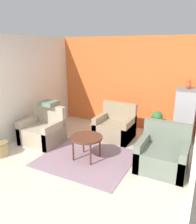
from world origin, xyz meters
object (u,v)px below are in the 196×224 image
coffee_table (87,139)px  armchair_right (163,155)px  parrot (189,84)px  armchair_left (43,131)px  potted_plant (157,123)px  armchair_middle (115,127)px  birdcage (185,116)px

coffee_table → armchair_right: (1.43, 0.32, -0.16)m
parrot → armchair_left: bearing=-152.6°
armchair_right → potted_plant: (-0.46, 1.52, 0.08)m
armchair_middle → potted_plant: size_ratio=1.34×
armchair_left → potted_plant: bearing=35.0°
armchair_right → armchair_middle: size_ratio=1.00×
coffee_table → armchair_right: size_ratio=0.73×
armchair_left → parrot: 3.49m
coffee_table → birdcage: birdcage is taller
parrot → potted_plant: size_ratio=0.36×
coffee_table → armchair_left: 1.35m
armchair_middle → birdcage: size_ratio=0.67×
armchair_right → birdcage: bearing=82.8°
birdcage → parrot: 0.76m
coffee_table → potted_plant: potted_plant is taller
potted_plant → coffee_table: bearing=-117.9°
birdcage → armchair_left: bearing=-152.6°
armchair_middle → birdcage: (1.52, 0.50, 0.37)m
armchair_left → parrot: bearing=27.4°
coffee_table → armchair_left: armchair_left is taller
coffee_table → birdcage: 2.38m
coffee_table → birdcage: (1.61, 1.75, 0.21)m
coffee_table → armchair_right: 1.47m
armchair_middle → birdcage: bearing=18.1°
armchair_middle → parrot: (1.52, 0.50, 1.12)m
birdcage → armchair_right: bearing=-97.2°
armchair_middle → parrot: 1.96m
armchair_left → coffee_table: bearing=-9.7°
armchair_left → armchair_middle: same height
birdcage → potted_plant: birdcage is taller
armchair_left → birdcage: (2.93, 1.52, 0.37)m
parrot → armchair_right: bearing=-97.2°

